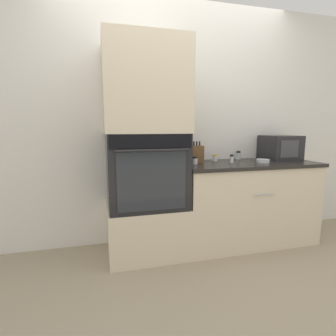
{
  "coord_description": "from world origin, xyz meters",
  "views": [
    {
      "loc": [
        -0.78,
        -2.1,
        1.23
      ],
      "look_at": [
        -0.18,
        0.21,
        0.85
      ],
      "focal_mm": 28.0,
      "sensor_mm": 36.0,
      "label": 1
    }
  ],
  "objects_px": {
    "bowl": "(263,161)",
    "condiment_jar_mid": "(238,155)",
    "microwave": "(280,148)",
    "wall_oven": "(146,170)",
    "condiment_jar_near": "(195,160)",
    "knife_block": "(197,154)",
    "condiment_jar_far": "(232,159)",
    "condiment_jar_back": "(215,158)"
  },
  "relations": [
    {
      "from": "microwave",
      "to": "bowl",
      "type": "xyz_separation_m",
      "value": [
        -0.33,
        -0.18,
        -0.12
      ]
    },
    {
      "from": "microwave",
      "to": "condiment_jar_mid",
      "type": "bearing_deg",
      "value": 163.06
    },
    {
      "from": "bowl",
      "to": "condiment_jar_far",
      "type": "height_order",
      "value": "condiment_jar_far"
    },
    {
      "from": "condiment_jar_near",
      "to": "condiment_jar_back",
      "type": "height_order",
      "value": "condiment_jar_near"
    },
    {
      "from": "condiment_jar_far",
      "to": "condiment_jar_back",
      "type": "bearing_deg",
      "value": 120.81
    },
    {
      "from": "condiment_jar_near",
      "to": "wall_oven",
      "type": "bearing_deg",
      "value": -179.28
    },
    {
      "from": "wall_oven",
      "to": "condiment_jar_far",
      "type": "height_order",
      "value": "wall_oven"
    },
    {
      "from": "wall_oven",
      "to": "condiment_jar_mid",
      "type": "relative_size",
      "value": 7.61
    },
    {
      "from": "knife_block",
      "to": "bowl",
      "type": "bearing_deg",
      "value": -17.4
    },
    {
      "from": "knife_block",
      "to": "condiment_jar_back",
      "type": "relative_size",
      "value": 2.96
    },
    {
      "from": "condiment_jar_mid",
      "to": "microwave",
      "type": "bearing_deg",
      "value": -16.94
    },
    {
      "from": "condiment_jar_near",
      "to": "condiment_jar_far",
      "type": "relative_size",
      "value": 0.86
    },
    {
      "from": "wall_oven",
      "to": "microwave",
      "type": "height_order",
      "value": "wall_oven"
    },
    {
      "from": "bowl",
      "to": "condiment_jar_far",
      "type": "xyz_separation_m",
      "value": [
        -0.33,
        0.05,
        0.02
      ]
    },
    {
      "from": "condiment_jar_far",
      "to": "condiment_jar_back",
      "type": "height_order",
      "value": "condiment_jar_far"
    },
    {
      "from": "condiment_jar_far",
      "to": "microwave",
      "type": "bearing_deg",
      "value": 10.6
    },
    {
      "from": "condiment_jar_far",
      "to": "knife_block",
      "type": "bearing_deg",
      "value": 155.16
    },
    {
      "from": "condiment_jar_mid",
      "to": "wall_oven",
      "type": "bearing_deg",
      "value": -167.4
    },
    {
      "from": "microwave",
      "to": "condiment_jar_near",
      "type": "xyz_separation_m",
      "value": [
        -1.05,
        -0.11,
        -0.1
      ]
    },
    {
      "from": "knife_block",
      "to": "condiment_jar_back",
      "type": "xyz_separation_m",
      "value": [
        0.22,
        0.02,
        -0.05
      ]
    },
    {
      "from": "condiment_jar_back",
      "to": "microwave",
      "type": "bearing_deg",
      "value": -3.79
    },
    {
      "from": "condiment_jar_near",
      "to": "bowl",
      "type": "bearing_deg",
      "value": -5.67
    },
    {
      "from": "bowl",
      "to": "condiment_jar_near",
      "type": "distance_m",
      "value": 0.72
    },
    {
      "from": "bowl",
      "to": "condiment_jar_back",
      "type": "distance_m",
      "value": 0.49
    },
    {
      "from": "condiment_jar_mid",
      "to": "condiment_jar_back",
      "type": "relative_size",
      "value": 1.29
    },
    {
      "from": "wall_oven",
      "to": "bowl",
      "type": "xyz_separation_m",
      "value": [
        1.21,
        -0.07,
        0.05
      ]
    },
    {
      "from": "microwave",
      "to": "condiment_jar_back",
      "type": "bearing_deg",
      "value": 176.21
    },
    {
      "from": "condiment_jar_near",
      "to": "condiment_jar_mid",
      "type": "bearing_deg",
      "value": 21.43
    },
    {
      "from": "bowl",
      "to": "condiment_jar_near",
      "type": "height_order",
      "value": "condiment_jar_near"
    },
    {
      "from": "bowl",
      "to": "condiment_jar_far",
      "type": "relative_size",
      "value": 1.5
    },
    {
      "from": "bowl",
      "to": "condiment_jar_mid",
      "type": "xyz_separation_m",
      "value": [
        -0.11,
        0.31,
        0.03
      ]
    },
    {
      "from": "microwave",
      "to": "condiment_jar_back",
      "type": "xyz_separation_m",
      "value": [
        -0.76,
        0.05,
        -0.1
      ]
    },
    {
      "from": "bowl",
      "to": "condiment_jar_near",
      "type": "xyz_separation_m",
      "value": [
        -0.72,
        0.07,
        0.02
      ]
    },
    {
      "from": "wall_oven",
      "to": "condiment_jar_near",
      "type": "height_order",
      "value": "wall_oven"
    },
    {
      "from": "condiment_jar_near",
      "to": "condiment_jar_mid",
      "type": "height_order",
      "value": "condiment_jar_mid"
    },
    {
      "from": "condiment_jar_near",
      "to": "condiment_jar_mid",
      "type": "relative_size",
      "value": 0.79
    },
    {
      "from": "wall_oven",
      "to": "knife_block",
      "type": "distance_m",
      "value": 0.59
    },
    {
      "from": "wall_oven",
      "to": "condiment_jar_back",
      "type": "height_order",
      "value": "wall_oven"
    },
    {
      "from": "knife_block",
      "to": "condiment_jar_near",
      "type": "distance_m",
      "value": 0.16
    },
    {
      "from": "wall_oven",
      "to": "bowl",
      "type": "distance_m",
      "value": 1.21
    },
    {
      "from": "microwave",
      "to": "condiment_jar_mid",
      "type": "distance_m",
      "value": 0.47
    },
    {
      "from": "wall_oven",
      "to": "condiment_jar_back",
      "type": "bearing_deg",
      "value": 11.8
    }
  ]
}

